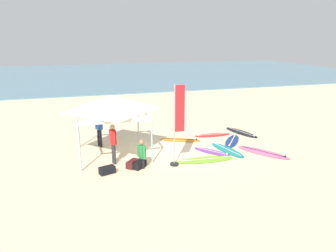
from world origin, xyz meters
TOP-DOWN VIEW (x-y plane):
  - ground_plane at (0.00, 0.00)m, footprint 80.00×80.00m
  - sea at (0.00, 33.72)m, footprint 80.00×36.00m
  - canopy_tent at (-2.71, 0.30)m, footprint 3.03×3.03m
  - surfboard_black at (4.56, 1.58)m, footprint 1.23×2.39m
  - surfboard_orange at (0.85, 1.31)m, footprint 2.14×1.39m
  - surfboard_teal at (2.49, -0.73)m, footprint 1.05×2.33m
  - surfboard_navy at (3.33, 0.36)m, footprint 1.80×2.10m
  - surfboard_red at (2.80, 1.61)m, footprint 2.04×0.63m
  - surfboard_pink at (3.94, -1.50)m, footprint 1.90×2.47m
  - surfboard_lime at (1.02, -1.56)m, footprint 2.58×0.85m
  - surfboard_purple at (1.70, -0.75)m, footprint 1.52×1.81m
  - person_blue at (-3.21, 1.60)m, footprint 0.35×0.51m
  - person_red at (-2.81, -0.73)m, footprint 0.26×0.55m
  - person_green at (-1.78, -1.52)m, footprint 0.30×0.54m
  - banner_flag at (-0.32, -1.65)m, footprint 0.60×0.36m
  - gear_bag_near_tent at (-1.88, -1.51)m, footprint 0.66×0.64m
  - gear_bag_by_pole at (-2.12, -1.34)m, footprint 0.64×0.66m
  - gear_bag_on_sand at (-3.20, -1.68)m, footprint 0.67×0.49m

SIDE VIEW (x-z plane):
  - ground_plane at x=0.00m, z-range 0.00..0.00m
  - surfboard_lime at x=1.02m, z-range -0.06..0.13m
  - surfboard_pink at x=3.94m, z-range -0.06..0.13m
  - surfboard_black at x=4.56m, z-range -0.06..0.13m
  - surfboard_teal at x=2.49m, z-range -0.06..0.13m
  - surfboard_navy at x=3.33m, z-range -0.06..0.13m
  - surfboard_orange at x=0.85m, z-range -0.06..0.13m
  - surfboard_red at x=2.80m, z-range -0.06..0.13m
  - surfboard_purple at x=1.70m, z-range -0.06..0.13m
  - sea at x=0.00m, z-range 0.00..0.10m
  - gear_bag_near_tent at x=-1.88m, z-range 0.00..0.28m
  - gear_bag_by_pole at x=-2.12m, z-range 0.00..0.28m
  - gear_bag_on_sand at x=-3.20m, z-range 0.00..0.28m
  - person_green at x=-1.78m, z-range 0.06..1.26m
  - person_blue at x=-3.21m, z-range 0.13..1.84m
  - person_red at x=-2.81m, z-range 0.13..1.84m
  - banner_flag at x=-0.32m, z-range -0.13..3.27m
  - canopy_tent at x=-2.71m, z-range 1.01..3.76m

